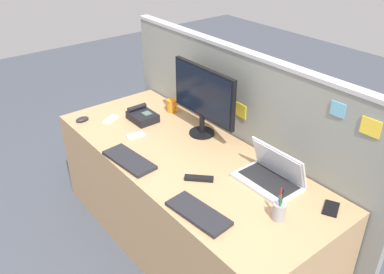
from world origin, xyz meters
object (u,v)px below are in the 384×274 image
Objects in this scene: laptop at (272,174)px; computer_mouse_right_hand at (82,119)px; desktop_monitor at (203,96)px; cell_phone_black_slab at (331,208)px; keyboard_main at (129,160)px; cell_phone_silver_slab at (136,135)px; cell_phone_white_slab at (111,119)px; coffee_mug at (172,106)px; tv_remote at (199,178)px; keyboard_spare at (198,213)px; pen_cup at (279,211)px; desk_phone at (142,116)px.

laptop is 3.74× the size of computer_mouse_right_hand.
desktop_monitor is 4.63× the size of cell_phone_black_slab.
keyboard_main is 0.33m from cell_phone_silver_slab.
cell_phone_white_slab is (-1.28, -0.35, -0.05)m from laptop.
coffee_mug is at bearing 117.83° from keyboard_main.
tv_remote is (-0.64, -0.38, 0.01)m from cell_phone_black_slab.
keyboard_main is 0.61m from cell_phone_white_slab.
desktop_monitor is at bearing -176.50° from tv_remote.
computer_mouse_right_hand is 0.84× the size of coffee_mug.
cell_phone_white_slab is (-1.24, 0.17, -0.01)m from keyboard_spare.
pen_cup is at bearing -139.89° from cell_phone_black_slab.
keyboard_spare reaches higher than cell_phone_white_slab.
pen_cup is (0.28, 0.30, 0.04)m from keyboard_spare.
cell_phone_black_slab is (1.49, 0.23, -0.03)m from desk_phone.
desk_phone is 1.80× the size of coffee_mug.
pen_cup is 1.42× the size of cell_phone_silver_slab.
keyboard_spare is 0.94m from cell_phone_silver_slab.
pen_cup is 1.39m from coffee_mug.
desk_phone is at bearing 133.92° from keyboard_main.
cell_phone_white_slab is at bearing -132.72° from tv_remote.
tv_remote is at bearing 10.67° from cell_phone_silver_slab.
desk_phone is at bearing 54.13° from computer_mouse_right_hand.
keyboard_main is 3.80× the size of computer_mouse_right_hand.
laptop reaches higher than keyboard_spare.
keyboard_main is 2.12× the size of pen_cup.
keyboard_main is 1.05× the size of keyboard_spare.
desktop_monitor is 1.62× the size of keyboard_spare.
cell_phone_silver_slab is at bearing 136.11° from keyboard_main.
tv_remote is (-0.24, 0.20, -0.00)m from keyboard_spare.
tv_remote is (1.00, 0.03, 0.01)m from cell_phone_white_slab.
laptop is 1.11m from coffee_mug.
tv_remote is at bearing -26.29° from coffee_mug.
desk_phone reaches higher than tv_remote.
desk_phone is 0.45m from computer_mouse_right_hand.
keyboard_main reaches higher than tv_remote.
computer_mouse_right_hand is 0.59× the size of tv_remote.
desktop_monitor is at bearing -5.42° from coffee_mug.
cell_phone_black_slab is at bearing 9.49° from laptop.
laptop is at bearing 32.46° from keyboard_main.
laptop is at bearing -4.85° from coffee_mug.
coffee_mug is at bearing 152.56° from cell_phone_black_slab.
keyboard_main is at bearing -40.78° from desk_phone.
computer_mouse_right_hand is 0.74× the size of cell_phone_white_slab.
keyboard_spare is (0.66, 0.02, 0.00)m from keyboard_main.
keyboard_main is at bearing -107.06° from tv_remote.
keyboard_spare is 2.02× the size of pen_cup.
desktop_monitor is 3.27× the size of pen_cup.
cell_phone_black_slab is (1.06, 0.60, -0.01)m from keyboard_main.
keyboard_spare is 3.03× the size of coffee_mug.
pen_cup is 1.53m from cell_phone_white_slab.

